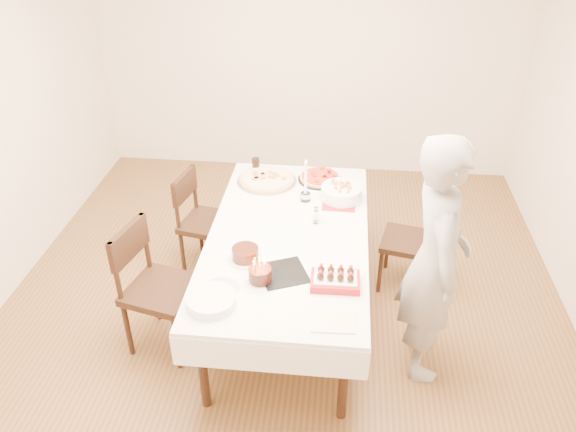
# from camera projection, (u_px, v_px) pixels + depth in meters

# --- Properties ---
(floor) EXTENTS (5.00, 5.00, 0.00)m
(floor) POSITION_uv_depth(u_px,v_px,m) (282.00, 310.00, 4.47)
(floor) COLOR brown
(floor) RESTS_ON ground
(wall_back) EXTENTS (4.50, 0.04, 2.70)m
(wall_back) POSITION_uv_depth(u_px,v_px,m) (309.00, 51.00, 5.84)
(wall_back) COLOR beige
(wall_back) RESTS_ON floor
(dining_table) EXTENTS (1.87, 2.41, 0.75)m
(dining_table) POSITION_uv_depth(u_px,v_px,m) (288.00, 275.00, 4.25)
(dining_table) COLOR white
(dining_table) RESTS_ON floor
(chair_right_savory) EXTENTS (0.52, 0.52, 0.86)m
(chair_right_savory) POSITION_uv_depth(u_px,v_px,m) (408.00, 241.00, 4.52)
(chair_right_savory) COLOR #311A10
(chair_right_savory) RESTS_ON floor
(chair_left_savory) EXTENTS (0.54, 0.54, 0.89)m
(chair_left_savory) POSITION_uv_depth(u_px,v_px,m) (208.00, 223.00, 4.73)
(chair_left_savory) COLOR #311A10
(chair_left_savory) RESTS_ON floor
(chair_left_dessert) EXTENTS (0.60, 0.60, 0.98)m
(chair_left_dessert) POSITION_uv_depth(u_px,v_px,m) (162.00, 290.00, 3.92)
(chair_left_dessert) COLOR #311A10
(chair_left_dessert) RESTS_ON floor
(person) EXTENTS (0.45, 0.66, 1.75)m
(person) POSITION_uv_depth(u_px,v_px,m) (435.00, 261.00, 3.57)
(person) COLOR #A09B97
(person) RESTS_ON floor
(pizza_white) EXTENTS (0.65, 0.65, 0.04)m
(pizza_white) POSITION_uv_depth(u_px,v_px,m) (267.00, 180.00, 4.69)
(pizza_white) COLOR beige
(pizza_white) RESTS_ON dining_table
(pizza_pepperoni) EXTENTS (0.41, 0.41, 0.04)m
(pizza_pepperoni) POSITION_uv_depth(u_px,v_px,m) (320.00, 178.00, 4.72)
(pizza_pepperoni) COLOR red
(pizza_pepperoni) RESTS_ON dining_table
(red_placemat) EXTENTS (0.26, 0.26, 0.01)m
(red_placemat) POSITION_uv_depth(u_px,v_px,m) (339.00, 203.00, 4.41)
(red_placemat) COLOR #B21E1E
(red_placemat) RESTS_ON dining_table
(pasta_bowl) EXTENTS (0.37, 0.37, 0.10)m
(pasta_bowl) POSITION_uv_depth(u_px,v_px,m) (341.00, 193.00, 4.43)
(pasta_bowl) COLOR white
(pasta_bowl) RESTS_ON dining_table
(taper_candle) EXTENTS (0.10, 0.10, 0.37)m
(taper_candle) POSITION_uv_depth(u_px,v_px,m) (306.00, 180.00, 4.35)
(taper_candle) COLOR white
(taper_candle) RESTS_ON dining_table
(shaker_pair) EXTENTS (0.11, 0.11, 0.11)m
(shaker_pair) POSITION_uv_depth(u_px,v_px,m) (316.00, 217.00, 4.14)
(shaker_pair) COLOR white
(shaker_pair) RESTS_ON dining_table
(cola_glass) EXTENTS (0.07, 0.07, 0.12)m
(cola_glass) POSITION_uv_depth(u_px,v_px,m) (256.00, 165.00, 4.84)
(cola_glass) COLOR black
(cola_glass) RESTS_ON dining_table
(layer_cake) EXTENTS (0.28, 0.28, 0.09)m
(layer_cake) POSITION_uv_depth(u_px,v_px,m) (245.00, 254.00, 3.76)
(layer_cake) COLOR #38170E
(layer_cake) RESTS_ON dining_table
(cake_board) EXTENTS (0.38, 0.38, 0.01)m
(cake_board) POSITION_uv_depth(u_px,v_px,m) (283.00, 273.00, 3.66)
(cake_board) COLOR black
(cake_board) RESTS_ON dining_table
(birthday_cake) EXTENTS (0.17, 0.17, 0.15)m
(birthday_cake) POSITION_uv_depth(u_px,v_px,m) (260.00, 270.00, 3.55)
(birthday_cake) COLOR #38170F
(birthday_cake) RESTS_ON dining_table
(strawberry_box) EXTENTS (0.32, 0.21, 0.08)m
(strawberry_box) POSITION_uv_depth(u_px,v_px,m) (335.00, 280.00, 3.54)
(strawberry_box) COLOR #A21218
(strawberry_box) RESTS_ON dining_table
(box_lid) EXTENTS (0.27, 0.19, 0.02)m
(box_lid) POSITION_uv_depth(u_px,v_px,m) (333.00, 323.00, 3.27)
(box_lid) COLOR beige
(box_lid) RESTS_ON dining_table
(plate_stack) EXTENTS (0.39, 0.39, 0.06)m
(plate_stack) POSITION_uv_depth(u_px,v_px,m) (211.00, 301.00, 3.39)
(plate_stack) COLOR white
(plate_stack) RESTS_ON dining_table
(china_plate) EXTENTS (0.25, 0.25, 0.01)m
(china_plate) POSITION_uv_depth(u_px,v_px,m) (222.00, 288.00, 3.53)
(china_plate) COLOR white
(china_plate) RESTS_ON dining_table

